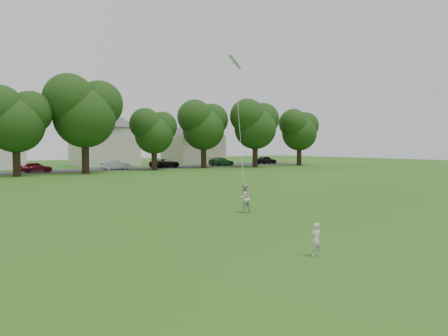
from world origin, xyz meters
TOP-DOWN VIEW (x-y plane):
  - ground at (0.00, 0.00)m, footprint 160.00×160.00m
  - street at (0.00, 42.00)m, footprint 90.00×7.00m
  - toddler at (0.10, -3.05)m, footprint 0.39×0.28m
  - older_boy at (3.65, 4.37)m, footprint 0.67×0.53m
  - kite at (4.77, 6.14)m, footprint 1.63×2.34m
  - tree_row at (1.97, 35.74)m, footprint 81.98×8.90m
  - parked_cars at (4.85, 41.00)m, footprint 73.56×2.49m

SIDE VIEW (x-z plane):
  - ground at x=0.00m, z-range 0.00..0.00m
  - street at x=0.00m, z-range 0.00..0.01m
  - toddler at x=0.10m, z-range 0.00..0.97m
  - parked_cars at x=4.85m, z-range -0.03..1.25m
  - older_boy at x=3.65m, z-range 0.00..1.36m
  - kite at x=4.77m, z-range 0.38..8.40m
  - tree_row at x=1.97m, z-range 0.81..12.16m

